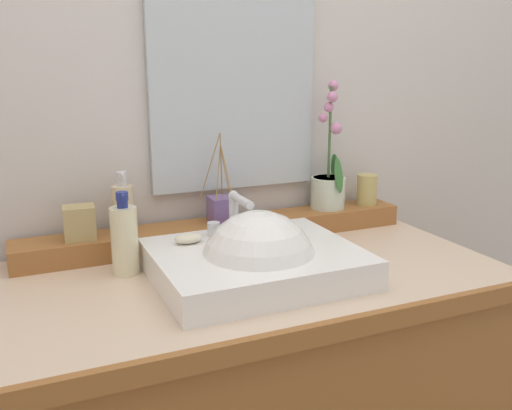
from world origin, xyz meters
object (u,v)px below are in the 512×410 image
Objects in this scene: sink_basin at (257,266)px; trinket_box at (80,223)px; reed_diffuser at (221,209)px; lotion_bottle at (125,239)px; soap_bar at (188,238)px; tumbler_cup at (367,190)px; potted_plant at (329,181)px; soap_dispenser at (123,207)px.

trinket_box is at bearing 141.44° from sink_basin.
reed_diffuser is 1.24× the size of lotion_bottle.
lotion_bottle is at bearing 163.62° from soap_bar.
tumbler_cup is at bearing 0.48° from reed_diffuser.
potted_plant reaches higher than sink_basin.
soap_bar is 0.34× the size of lotion_bottle.
reed_diffuser reaches higher than sink_basin.
reed_diffuser is at bearing 24.48° from lotion_bottle.
reed_diffuser is at bearing 49.67° from soap_bar.
sink_basin is at bearing -42.54° from soap_bar.
soap_bar is at bearing -16.38° from lotion_bottle.
potted_plant is at bearing 39.71° from sink_basin.
tumbler_cup reaches higher than trinket_box.
sink_basin reaches higher than tumbler_cup.
soap_bar is 0.28× the size of reed_diffuser.
potted_plant reaches higher than soap_dispenser.
lotion_bottle is (0.09, -0.13, -0.02)m from trinket_box.
soap_dispenser is 0.80× the size of lotion_bottle.
potted_plant is 0.63m from soap_dispenser.
tumbler_cup is 0.38× the size of reed_diffuser.
potted_plant is at bearing 12.96° from lotion_bottle.
trinket_box reaches higher than soap_bar.
soap_bar is at bearing 137.46° from sink_basin.
sink_basin is at bearing -149.41° from tumbler_cup.
reed_diffuser reaches higher than trinket_box.
reed_diffuser is (0.27, -0.02, -0.03)m from soap_dispenser.
soap_bar is 0.43× the size of soap_dispenser.
soap_bar is at bearing -31.94° from trinket_box.
reed_diffuser is at bearing -179.52° from tumbler_cup.
tumbler_cup is 1.08× the size of trinket_box.
potted_plant is at bearing 2.40° from reed_diffuser.
trinket_box is (-0.23, 0.17, 0.02)m from soap_bar.
soap_bar is (-0.13, 0.12, 0.05)m from sink_basin.
reed_diffuser is (0.15, 0.18, 0.02)m from soap_bar.
soap_dispenser reaches higher than soap_bar.
tumbler_cup is 0.80m from lotion_bottle.
lotion_bottle is at bearing -169.96° from tumbler_cup.
tumbler_cup is (0.64, 0.18, 0.02)m from soap_bar.
lotion_bottle is (-0.28, 0.16, 0.06)m from sink_basin.
sink_basin is at bearing -94.02° from reed_diffuser.
tumbler_cup is (0.13, -0.01, -0.04)m from potted_plant.
lotion_bottle is at bearing 149.53° from sink_basin.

